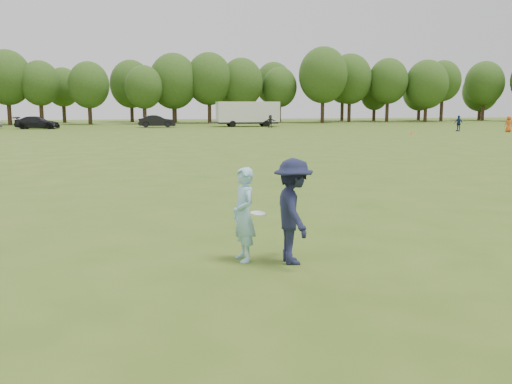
% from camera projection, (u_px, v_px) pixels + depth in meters
% --- Properties ---
extents(ground, '(200.00, 200.00, 0.00)m').
position_uv_depth(ground, '(307.00, 262.00, 9.65)').
color(ground, '#385618').
rests_on(ground, ground).
extents(thrower, '(0.51, 0.68, 1.68)m').
position_uv_depth(thrower, '(244.00, 215.00, 9.61)').
color(thrower, '#92CBE1').
rests_on(thrower, ground).
extents(defender, '(0.73, 1.22, 1.86)m').
position_uv_depth(defender, '(293.00, 211.00, 9.45)').
color(defender, '#1A1D39').
rests_on(defender, ground).
extents(player_far_b, '(0.75, 1.06, 1.67)m').
position_uv_depth(player_far_b, '(458.00, 123.00, 57.80)').
color(player_far_b, navy).
rests_on(player_far_b, ground).
extents(player_far_c, '(0.87, 0.62, 1.64)m').
position_uv_depth(player_far_c, '(508.00, 124.00, 55.86)').
color(player_far_c, '#D55719').
rests_on(player_far_c, ground).
extents(player_far_d, '(1.54, 1.00, 1.58)m').
position_uv_depth(player_far_d, '(270.00, 121.00, 66.53)').
color(player_far_d, '#292929').
rests_on(player_far_d, ground).
extents(car_d, '(5.24, 2.68, 1.46)m').
position_uv_depth(car_d, '(37.00, 123.00, 63.21)').
color(car_d, black).
rests_on(car_d, ground).
extents(car_f, '(4.58, 1.63, 1.51)m').
position_uv_depth(car_f, '(157.00, 121.00, 67.61)').
color(car_f, black).
rests_on(car_f, ground).
extents(field_cone, '(0.28, 0.28, 0.30)m').
position_uv_depth(field_cone, '(412.00, 133.00, 51.40)').
color(field_cone, '#FF490D').
rests_on(field_cone, ground).
extents(disc_in_play, '(0.32, 0.32, 0.06)m').
position_uv_depth(disc_in_play, '(258.00, 213.00, 9.40)').
color(disc_in_play, white).
rests_on(disc_in_play, ground).
extents(cargo_trailer, '(9.00, 2.75, 3.20)m').
position_uv_depth(cargo_trailer, '(248.00, 113.00, 70.02)').
color(cargo_trailer, white).
rests_on(cargo_trailer, ground).
extents(treeline, '(130.35, 18.39, 11.74)m').
position_uv_depth(treeline, '(172.00, 82.00, 83.40)').
color(treeline, '#332114').
rests_on(treeline, ground).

